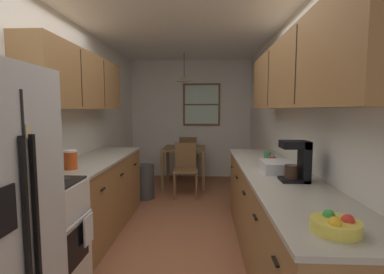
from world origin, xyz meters
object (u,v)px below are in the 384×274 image
(trash_bin, at_px, (144,182))
(fruit_bowl, at_px, (336,225))
(stove_range, at_px, (36,240))
(dining_chair_far, at_px, (189,155))
(coffee_maker, at_px, (298,160))
(table_serving_bowl, at_px, (183,145))
(dining_chair_near, at_px, (186,167))
(mug_spare, at_px, (273,161))
(storage_canister, at_px, (71,160))
(dish_rack, at_px, (277,167))
(mug_by_coffeemaker, at_px, (268,156))
(dining_table, at_px, (184,154))
(microwave_over_range, at_px, (13,90))

(trash_bin, xyz_separation_m, fruit_bowl, (1.65, -3.25, 0.65))
(stove_range, relative_size, dining_chair_far, 1.22)
(coffee_maker, bearing_deg, table_serving_bowl, 110.30)
(dining_chair_near, xyz_separation_m, mug_spare, (1.05, -1.86, 0.45))
(dining_chair_far, bearing_deg, storage_canister, -105.95)
(dish_rack, distance_m, table_serving_bowl, 3.08)
(table_serving_bowl, bearing_deg, trash_bin, -122.39)
(dining_chair_near, distance_m, coffee_maker, 2.80)
(trash_bin, xyz_separation_m, mug_spare, (1.73, -1.63, 0.66))
(mug_by_coffeemaker, distance_m, mug_spare, 0.37)
(stove_range, bearing_deg, dining_chair_far, 76.53)
(dining_table, relative_size, mug_by_coffeemaker, 6.81)
(stove_range, relative_size, table_serving_bowl, 5.38)
(stove_range, distance_m, dining_chair_far, 4.12)
(dining_table, distance_m, table_serving_bowl, 0.18)
(dining_chair_near, height_order, mug_spare, mug_spare)
(dining_chair_far, height_order, coffee_maker, coffee_maker)
(stove_range, bearing_deg, table_serving_bowl, 75.67)
(trash_bin, relative_size, coffee_maker, 1.71)
(coffee_maker, xyz_separation_m, dish_rack, (-0.08, 0.34, -0.12))
(storage_canister, height_order, mug_by_coffeemaker, storage_canister)
(dining_chair_near, distance_m, table_serving_bowl, 0.77)
(dining_chair_near, bearing_deg, dish_rack, -64.88)
(dining_table, bearing_deg, mug_by_coffeemaker, -61.69)
(storage_canister, xyz_separation_m, fruit_bowl, (1.95, -1.35, -0.06))
(table_serving_bowl, bearing_deg, storage_canister, -107.43)
(fruit_bowl, height_order, table_serving_bowl, fruit_bowl)
(storage_canister, distance_m, dish_rack, 2.00)
(dining_table, height_order, table_serving_bowl, table_serving_bowl)
(dining_table, height_order, dining_chair_near, dining_chair_near)
(dining_chair_near, bearing_deg, mug_by_coffeemaker, -54.26)
(dining_table, bearing_deg, dish_rack, -68.80)
(coffee_maker, height_order, mug_spare, coffee_maker)
(dining_chair_far, bearing_deg, table_serving_bowl, -97.88)
(trash_bin, distance_m, coffee_maker, 3.00)
(mug_by_coffeemaker, relative_size, mug_spare, 1.13)
(trash_bin, bearing_deg, mug_spare, -43.29)
(stove_range, xyz_separation_m, dining_chair_near, (0.98, 2.76, 0.03))
(stove_range, xyz_separation_m, dish_rack, (1.99, 0.60, 0.48))
(microwave_over_range, relative_size, dining_table, 0.75)
(dining_chair_far, relative_size, dish_rack, 2.65)
(storage_canister, bearing_deg, stove_range, -89.49)
(mug_spare, distance_m, dish_rack, 0.31)
(coffee_maker, relative_size, dish_rack, 0.98)
(coffee_maker, bearing_deg, stove_range, -173.00)
(stove_range, relative_size, microwave_over_range, 1.76)
(stove_range, xyz_separation_m, mug_by_coffeemaker, (2.05, 1.27, 0.47))
(coffee_maker, bearing_deg, dish_rack, 103.62)
(trash_bin, bearing_deg, mug_by_coffeemaker, -35.77)
(storage_canister, bearing_deg, microwave_over_range, -99.72)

